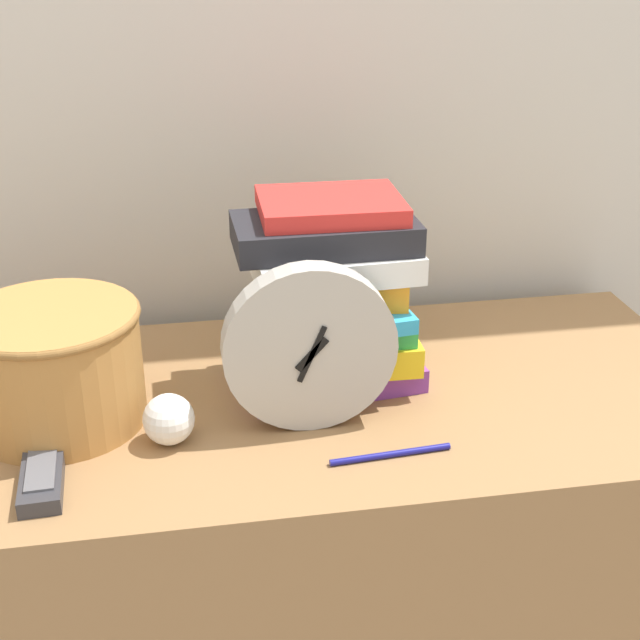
{
  "coord_description": "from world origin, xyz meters",
  "views": [
    {
      "loc": [
        -0.08,
        -0.77,
        1.36
      ],
      "look_at": [
        0.1,
        0.24,
        0.88
      ],
      "focal_mm": 50.0,
      "sensor_mm": 36.0,
      "label": 1
    }
  ],
  "objects_px": {
    "book_stack": "(330,298)",
    "pen": "(391,454)",
    "basket": "(54,363)",
    "crumpled_paper_ball": "(169,419)",
    "tv_remote": "(43,469)",
    "desk_clock": "(310,348)"
  },
  "relations": [
    {
      "from": "pen",
      "to": "basket",
      "type": "bearing_deg",
      "value": 158.34
    },
    {
      "from": "tv_remote",
      "to": "basket",
      "type": "bearing_deg",
      "value": 85.64
    },
    {
      "from": "crumpled_paper_ball",
      "to": "tv_remote",
      "type": "bearing_deg",
      "value": -160.81
    },
    {
      "from": "desk_clock",
      "to": "pen",
      "type": "distance_m",
      "value": 0.16
    },
    {
      "from": "desk_clock",
      "to": "book_stack",
      "type": "bearing_deg",
      "value": 67.52
    },
    {
      "from": "book_stack",
      "to": "pen",
      "type": "distance_m",
      "value": 0.24
    },
    {
      "from": "desk_clock",
      "to": "book_stack",
      "type": "relative_size",
      "value": 0.83
    },
    {
      "from": "book_stack",
      "to": "crumpled_paper_ball",
      "type": "xyz_separation_m",
      "value": [
        -0.22,
        -0.12,
        -0.09
      ]
    },
    {
      "from": "desk_clock",
      "to": "tv_remote",
      "type": "distance_m",
      "value": 0.34
    },
    {
      "from": "crumpled_paper_ball",
      "to": "pen",
      "type": "bearing_deg",
      "value": -17.18
    },
    {
      "from": "book_stack",
      "to": "crumpled_paper_ball",
      "type": "height_order",
      "value": "book_stack"
    },
    {
      "from": "desk_clock",
      "to": "basket",
      "type": "bearing_deg",
      "value": 168.09
    },
    {
      "from": "crumpled_paper_ball",
      "to": "pen",
      "type": "distance_m",
      "value": 0.27
    },
    {
      "from": "basket",
      "to": "crumpled_paper_ball",
      "type": "bearing_deg",
      "value": -29.45
    },
    {
      "from": "desk_clock",
      "to": "pen",
      "type": "xyz_separation_m",
      "value": [
        0.08,
        -0.09,
        -0.1
      ]
    },
    {
      "from": "book_stack",
      "to": "tv_remote",
      "type": "xyz_separation_m",
      "value": [
        -0.37,
        -0.17,
        -0.11
      ]
    },
    {
      "from": "crumpled_paper_ball",
      "to": "pen",
      "type": "xyz_separation_m",
      "value": [
        0.26,
        -0.08,
        -0.03
      ]
    },
    {
      "from": "pen",
      "to": "crumpled_paper_ball",
      "type": "bearing_deg",
      "value": 162.82
    },
    {
      "from": "book_stack",
      "to": "crumpled_paper_ball",
      "type": "relative_size",
      "value": 4.07
    },
    {
      "from": "basket",
      "to": "pen",
      "type": "relative_size",
      "value": 1.49
    },
    {
      "from": "book_stack",
      "to": "tv_remote",
      "type": "height_order",
      "value": "book_stack"
    },
    {
      "from": "book_stack",
      "to": "pen",
      "type": "height_order",
      "value": "book_stack"
    }
  ]
}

